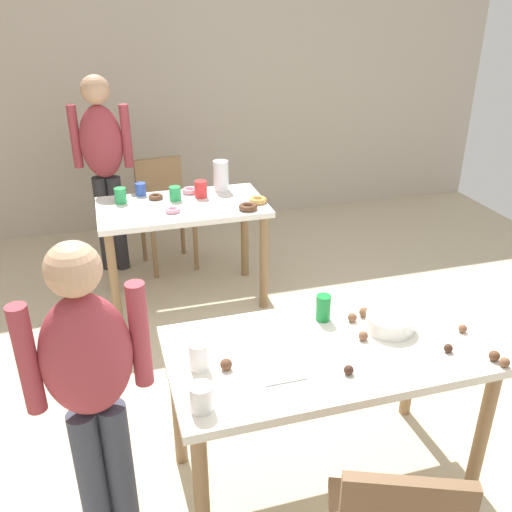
{
  "coord_description": "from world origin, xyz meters",
  "views": [
    {
      "loc": [
        -0.68,
        -1.99,
        2.11
      ],
      "look_at": [
        0.01,
        0.4,
        0.9
      ],
      "focal_mm": 39.2,
      "sensor_mm": 36.0,
      "label": 1
    }
  ],
  "objects_px": {
    "dining_table_far": "(183,220)",
    "person_girl_near": "(92,385)",
    "mixing_bowl": "(390,322)",
    "chair_far_table": "(164,206)",
    "soda_can": "(323,308)",
    "person_adult_far": "(103,159)",
    "dining_table_near": "(327,366)",
    "pitcher_far": "(221,176)"
  },
  "relations": [
    {
      "from": "chair_far_table",
      "to": "person_girl_near",
      "type": "relative_size",
      "value": 0.63
    },
    {
      "from": "person_girl_near",
      "to": "soda_can",
      "type": "distance_m",
      "value": 1.04
    },
    {
      "from": "person_adult_far",
      "to": "dining_table_far",
      "type": "bearing_deg",
      "value": -54.75
    },
    {
      "from": "dining_table_far",
      "to": "person_adult_far",
      "type": "relative_size",
      "value": 0.75
    },
    {
      "from": "dining_table_far",
      "to": "chair_far_table",
      "type": "relative_size",
      "value": 1.32
    },
    {
      "from": "dining_table_near",
      "to": "pitcher_far",
      "type": "relative_size",
      "value": 6.19
    },
    {
      "from": "pitcher_far",
      "to": "dining_table_far",
      "type": "bearing_deg",
      "value": -145.81
    },
    {
      "from": "dining_table_near",
      "to": "pitcher_far",
      "type": "height_order",
      "value": "pitcher_far"
    },
    {
      "from": "person_girl_near",
      "to": "pitcher_far",
      "type": "relative_size",
      "value": 6.33
    },
    {
      "from": "dining_table_far",
      "to": "pitcher_far",
      "type": "relative_size",
      "value": 5.27
    },
    {
      "from": "person_girl_near",
      "to": "person_adult_far",
      "type": "relative_size",
      "value": 0.9
    },
    {
      "from": "chair_far_table",
      "to": "person_girl_near",
      "type": "height_order",
      "value": "person_girl_near"
    },
    {
      "from": "person_girl_near",
      "to": "mixing_bowl",
      "type": "distance_m",
      "value": 1.26
    },
    {
      "from": "dining_table_far",
      "to": "person_adult_far",
      "type": "bearing_deg",
      "value": 125.25
    },
    {
      "from": "dining_table_near",
      "to": "person_girl_near",
      "type": "xyz_separation_m",
      "value": [
        -0.95,
        -0.07,
        0.17
      ]
    },
    {
      "from": "dining_table_near",
      "to": "person_girl_near",
      "type": "relative_size",
      "value": 0.98
    },
    {
      "from": "dining_table_near",
      "to": "soda_can",
      "type": "distance_m",
      "value": 0.26
    },
    {
      "from": "dining_table_near",
      "to": "chair_far_table",
      "type": "relative_size",
      "value": 1.55
    },
    {
      "from": "mixing_bowl",
      "to": "soda_can",
      "type": "xyz_separation_m",
      "value": [
        -0.25,
        0.15,
        0.03
      ]
    },
    {
      "from": "dining_table_near",
      "to": "mixing_bowl",
      "type": "bearing_deg",
      "value": 8.88
    },
    {
      "from": "person_girl_near",
      "to": "person_adult_far",
      "type": "height_order",
      "value": "person_adult_far"
    },
    {
      "from": "person_adult_far",
      "to": "soda_can",
      "type": "xyz_separation_m",
      "value": [
        0.85,
        -2.31,
        -0.11
      ]
    },
    {
      "from": "dining_table_near",
      "to": "soda_can",
      "type": "height_order",
      "value": "soda_can"
    },
    {
      "from": "chair_far_table",
      "to": "soda_can",
      "type": "distance_m",
      "value": 2.37
    },
    {
      "from": "soda_can",
      "to": "chair_far_table",
      "type": "bearing_deg",
      "value": 100.31
    },
    {
      "from": "mixing_bowl",
      "to": "soda_can",
      "type": "height_order",
      "value": "soda_can"
    },
    {
      "from": "person_adult_far",
      "to": "chair_far_table",
      "type": "bearing_deg",
      "value": -0.17
    },
    {
      "from": "dining_table_near",
      "to": "soda_can",
      "type": "bearing_deg",
      "value": 74.85
    },
    {
      "from": "pitcher_far",
      "to": "dining_table_near",
      "type": "bearing_deg",
      "value": -90.4
    },
    {
      "from": "dining_table_far",
      "to": "person_adult_far",
      "type": "height_order",
      "value": "person_adult_far"
    },
    {
      "from": "soda_can",
      "to": "pitcher_far",
      "type": "height_order",
      "value": "pitcher_far"
    },
    {
      "from": "person_girl_near",
      "to": "pitcher_far",
      "type": "xyz_separation_m",
      "value": [
        0.97,
        2.13,
        0.04
      ]
    },
    {
      "from": "person_girl_near",
      "to": "mixing_bowl",
      "type": "bearing_deg",
      "value": 5.32
    },
    {
      "from": "dining_table_near",
      "to": "dining_table_far",
      "type": "distance_m",
      "value": 1.86
    },
    {
      "from": "person_adult_far",
      "to": "soda_can",
      "type": "height_order",
      "value": "person_adult_far"
    },
    {
      "from": "mixing_bowl",
      "to": "pitcher_far",
      "type": "bearing_deg",
      "value": 98.22
    },
    {
      "from": "dining_table_far",
      "to": "person_girl_near",
      "type": "distance_m",
      "value": 2.02
    },
    {
      "from": "chair_far_table",
      "to": "person_adult_far",
      "type": "height_order",
      "value": "person_adult_far"
    },
    {
      "from": "dining_table_near",
      "to": "chair_far_table",
      "type": "xyz_separation_m",
      "value": [
        -0.37,
        2.51,
        -0.15
      ]
    },
    {
      "from": "chair_far_table",
      "to": "mixing_bowl",
      "type": "xyz_separation_m",
      "value": [
        0.67,
        -2.46,
        0.29
      ]
    },
    {
      "from": "chair_far_table",
      "to": "mixing_bowl",
      "type": "relative_size",
      "value": 4.14
    },
    {
      "from": "person_girl_near",
      "to": "soda_can",
      "type": "relative_size",
      "value": 11.3
    }
  ]
}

